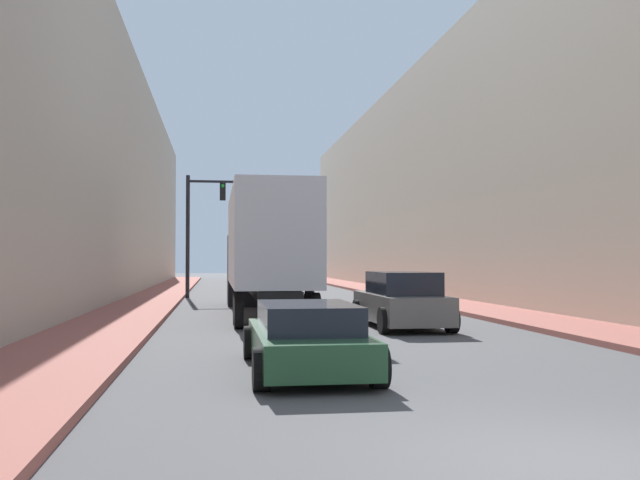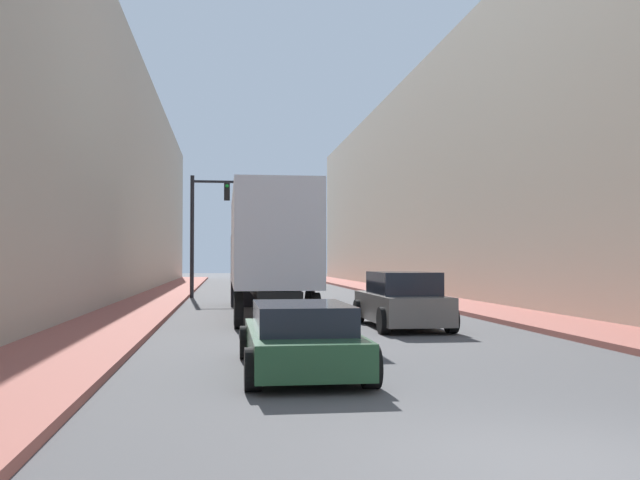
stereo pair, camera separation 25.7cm
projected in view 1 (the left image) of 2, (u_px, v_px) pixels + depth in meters
ground_plane at (586, 467)px, 6.60m from camera, size 200.00×200.00×0.00m
sidewalk_right at (405, 295)px, 37.19m from camera, size 2.69×80.00×0.15m
sidewalk_left at (156, 297)px, 35.36m from camera, size 2.69×80.00×0.15m
building_right at (484, 173)px, 38.00m from camera, size 6.00×80.00×13.11m
building_left at (67, 167)px, 34.92m from camera, size 6.00×80.00×12.95m
semi_truck at (265, 249)px, 25.36m from camera, size 2.46×13.22×4.19m
sedan_car at (306, 338)px, 12.25m from camera, size 2.01×4.76×1.19m
suv_car at (401, 301)px, 20.30m from camera, size 2.06×4.79×1.59m
traffic_signal_gantry at (212, 214)px, 36.43m from camera, size 5.37×0.35×6.25m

